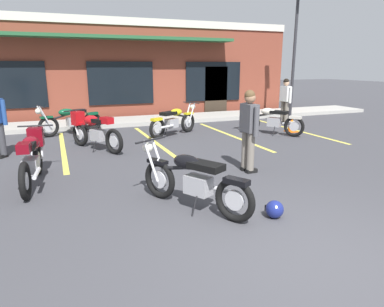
# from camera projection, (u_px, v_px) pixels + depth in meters

# --- Properties ---
(ground_plane) EXTENTS (80.00, 80.00, 0.00)m
(ground_plane) POSITION_uv_depth(u_px,v_px,m) (199.00, 175.00, 6.95)
(ground_plane) COLOR #3D3D42
(sidewalk_kerb) EXTENTS (22.00, 1.80, 0.14)m
(sidewalk_kerb) POSITION_uv_depth(u_px,v_px,m) (129.00, 121.00, 13.22)
(sidewalk_kerb) COLOR #A8A59E
(sidewalk_kerb) RESTS_ON ground_plane
(brick_storefront_building) EXTENTS (15.43, 6.38, 3.98)m
(brick_storefront_building) POSITION_uv_depth(u_px,v_px,m) (110.00, 69.00, 16.31)
(brick_storefront_building) COLOR brown
(brick_storefront_building) RESTS_ON ground_plane
(painted_stall_lines) EXTENTS (10.08, 4.80, 0.01)m
(painted_stall_lines) POSITION_uv_depth(u_px,v_px,m) (154.00, 141.00, 10.00)
(painted_stall_lines) COLOR #DBCC4C
(painted_stall_lines) RESTS_ON ground_plane
(motorcycle_foreground_classic) EXTENTS (1.30, 1.90, 0.98)m
(motorcycle_foreground_classic) POSITION_uv_depth(u_px,v_px,m) (193.00, 180.00, 5.21)
(motorcycle_foreground_classic) COLOR black
(motorcycle_foreground_classic) RESTS_ON ground_plane
(motorcycle_red_sportbike) EXTENTS (1.89, 1.30, 0.98)m
(motorcycle_red_sportbike) POSITION_uv_depth(u_px,v_px,m) (174.00, 121.00, 10.78)
(motorcycle_red_sportbike) COLOR black
(motorcycle_red_sportbike) RESTS_ON ground_plane
(motorcycle_silver_naked) EXTENTS (1.43, 1.82, 0.98)m
(motorcycle_silver_naked) POSITION_uv_depth(u_px,v_px,m) (271.00, 120.00, 10.97)
(motorcycle_silver_naked) COLOR black
(motorcycle_silver_naked) RESTS_ON ground_plane
(motorcycle_blue_standard) EXTENTS (0.68, 2.11, 0.98)m
(motorcycle_blue_standard) POSITION_uv_depth(u_px,v_px,m) (32.00, 156.00, 6.31)
(motorcycle_blue_standard) COLOR black
(motorcycle_blue_standard) RESTS_ON ground_plane
(motorcycle_green_cafe_racer) EXTENTS (2.02, 1.05, 0.98)m
(motorcycle_green_cafe_racer) POSITION_uv_depth(u_px,v_px,m) (70.00, 120.00, 10.97)
(motorcycle_green_cafe_racer) COLOR black
(motorcycle_green_cafe_racer) RESTS_ON ground_plane
(motorcycle_orange_scrambler) EXTENTS (1.29, 1.90, 0.98)m
(motorcycle_orange_scrambler) POSITION_uv_depth(u_px,v_px,m) (93.00, 129.00, 8.96)
(motorcycle_orange_scrambler) COLOR black
(motorcycle_orange_scrambler) RESTS_ON ground_plane
(person_in_black_shirt) EXTENTS (0.29, 0.60, 1.68)m
(person_in_black_shirt) POSITION_uv_depth(u_px,v_px,m) (249.00, 126.00, 6.93)
(person_in_black_shirt) COLOR black
(person_in_black_shirt) RESTS_ON ground_plane
(person_by_back_row) EXTENTS (0.30, 0.61, 1.68)m
(person_by_back_row) POSITION_uv_depth(u_px,v_px,m) (285.00, 98.00, 12.91)
(person_by_back_row) COLOR black
(person_by_back_row) RESTS_ON ground_plane
(helmet_on_pavement) EXTENTS (0.26, 0.26, 0.26)m
(helmet_on_pavement) POSITION_uv_depth(u_px,v_px,m) (275.00, 209.00, 4.96)
(helmet_on_pavement) COLOR navy
(helmet_on_pavement) RESTS_ON ground_plane
(traffic_cone) EXTENTS (0.34, 0.34, 0.53)m
(traffic_cone) POSITION_uv_depth(u_px,v_px,m) (292.00, 124.00, 11.40)
(traffic_cone) COLOR orange
(traffic_cone) RESTS_ON ground_plane
(parking_lot_lamp_post) EXTENTS (0.24, 0.76, 5.11)m
(parking_lot_lamp_post) POSITION_uv_depth(u_px,v_px,m) (297.00, 36.00, 13.71)
(parking_lot_lamp_post) COLOR #2D2D33
(parking_lot_lamp_post) RESTS_ON ground_plane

